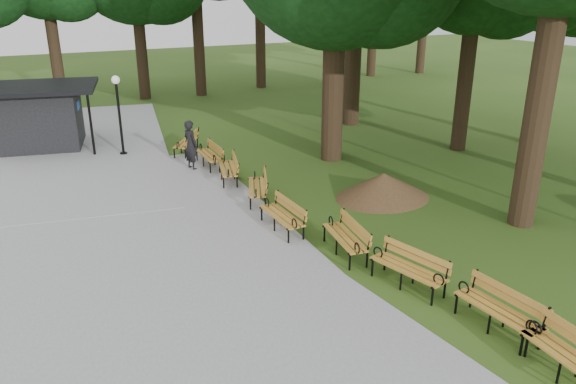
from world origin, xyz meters
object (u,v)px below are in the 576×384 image
bench_0 (571,358)px  bench_8 (186,142)px  bench_1 (498,311)px  bench_5 (257,187)px  bench_3 (345,238)px  bench_2 (408,269)px  kiosk (39,117)px  person (191,145)px  bench_6 (228,169)px  bench_4 (282,216)px  dirt_mound (383,186)px  lamp_post (118,99)px  bench_7 (209,155)px

bench_0 → bench_8: 16.06m
bench_1 → bench_5: 8.48m
bench_5 → bench_1: bearing=31.5°
bench_3 → bench_2: bearing=19.9°
kiosk → bench_1: (6.88, -17.84, -0.84)m
person → bench_1: person is taller
bench_2 → bench_6: same height
bench_2 → bench_4: size_ratio=1.00×
dirt_mound → bench_5: bench_5 is taller
bench_5 → bench_8: 6.00m
bench_6 → lamp_post: bearing=-135.7°
bench_5 → bench_7: same height
bench_3 → bench_8: same height
bench_5 → bench_0: bearing=29.9°
bench_4 → bench_3: bearing=21.8°
bench_0 → bench_7: size_ratio=1.00×
dirt_mound → bench_1: (-2.24, -6.83, 0.03)m
kiosk → person: bearing=-38.1°
bench_0 → bench_4: same height
bench_2 → bench_3: size_ratio=1.00×
bench_2 → bench_5: bearing=173.8°
bench_3 → bench_7: 8.23m
bench_0 → bench_2: 3.73m
bench_5 → bench_7: (-0.22, 3.91, 0.00)m
bench_2 → lamp_post: bearing=-178.7°
bench_2 → bench_3: 2.02m
dirt_mound → bench_7: bench_7 is taller
bench_5 → lamp_post: bearing=-136.1°
bench_5 → bench_8: (-0.46, 5.99, 0.00)m
bench_5 → bench_6: size_ratio=1.00×
bench_0 → bench_2: bearing=-168.8°
person → bench_2: (1.74, -10.20, -0.46)m
bench_0 → bench_5: bearing=-168.6°
dirt_mound → bench_6: (-3.77, 3.68, 0.03)m
person → bench_7: 0.80m
bench_7 → bench_4: bearing=0.5°
lamp_post → bench_2: (3.62, -13.14, -1.80)m
dirt_mound → bench_0: (-2.27, -8.43, 0.03)m
bench_1 → bench_3: size_ratio=1.00×
kiosk → bench_8: (5.04, -3.48, -0.84)m
kiosk → bench_2: (6.37, -15.74, -0.84)m
kiosk → bench_1: kiosk is taller
kiosk → bench_3: (5.99, -13.76, -0.84)m
person → lamp_post: 3.74m
bench_3 → bench_0: bearing=17.7°
bench_3 → person: bearing=-161.5°
bench_2 → bench_4: bearing=-177.3°
bench_8 → bench_7: bearing=40.8°
bench_5 → bench_8: size_ratio=1.00×
bench_3 → bench_7: size_ratio=1.00×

